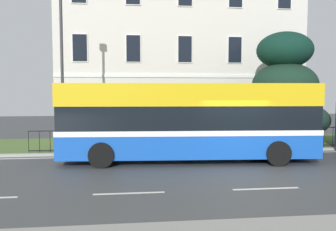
{
  "coord_description": "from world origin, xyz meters",
  "views": [
    {
      "loc": [
        -3.99,
        -11.36,
        2.9
      ],
      "look_at": [
        -2.2,
        4.34,
        1.72
      ],
      "focal_mm": 36.94,
      "sensor_mm": 36.0,
      "label": 1
    }
  ],
  "objects_px": {
    "street_lamp_post": "(62,56)",
    "evergreen_tree": "(284,96)",
    "single_decker_bus": "(188,120)",
    "georgian_townhouse": "(175,37)"
  },
  "relations": [
    {
      "from": "street_lamp_post",
      "to": "evergreen_tree",
      "type": "bearing_deg",
      "value": 6.65
    },
    {
      "from": "evergreen_tree",
      "to": "single_decker_bus",
      "type": "relative_size",
      "value": 0.57
    },
    {
      "from": "street_lamp_post",
      "to": "georgian_townhouse",
      "type": "bearing_deg",
      "value": 53.83
    },
    {
      "from": "georgian_townhouse",
      "to": "single_decker_bus",
      "type": "distance_m",
      "value": 12.8
    },
    {
      "from": "georgian_townhouse",
      "to": "street_lamp_post",
      "type": "distance_m",
      "value": 11.28
    },
    {
      "from": "evergreen_tree",
      "to": "single_decker_bus",
      "type": "xyz_separation_m",
      "value": [
        -6.05,
        -4.12,
        -0.91
      ]
    },
    {
      "from": "evergreen_tree",
      "to": "georgian_townhouse",
      "type": "bearing_deg",
      "value": 123.42
    },
    {
      "from": "evergreen_tree",
      "to": "single_decker_bus",
      "type": "distance_m",
      "value": 7.37
    },
    {
      "from": "georgian_townhouse",
      "to": "single_decker_bus",
      "type": "height_order",
      "value": "georgian_townhouse"
    },
    {
      "from": "evergreen_tree",
      "to": "street_lamp_post",
      "type": "bearing_deg",
      "value": -173.35
    }
  ]
}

